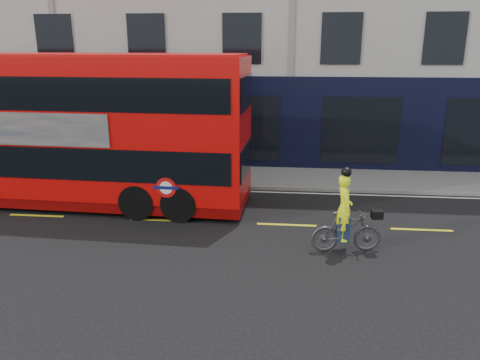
# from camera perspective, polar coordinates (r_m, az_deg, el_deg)

# --- Properties ---
(ground) EXTENTS (120.00, 120.00, 0.00)m
(ground) POSITION_cam_1_polar(r_m,az_deg,el_deg) (13.01, 5.68, -7.92)
(ground) COLOR black
(ground) RESTS_ON ground
(pavement) EXTENTS (60.00, 3.00, 0.12)m
(pavement) POSITION_cam_1_polar(r_m,az_deg,el_deg) (19.11, 5.77, 0.27)
(pavement) COLOR slate
(pavement) RESTS_ON ground
(kerb) EXTENTS (60.00, 0.12, 0.13)m
(kerb) POSITION_cam_1_polar(r_m,az_deg,el_deg) (17.67, 5.76, -1.05)
(kerb) COLOR gray
(kerb) RESTS_ON ground
(road_edge_line) EXTENTS (58.00, 0.10, 0.01)m
(road_edge_line) POSITION_cam_1_polar(r_m,az_deg,el_deg) (17.40, 5.75, -1.54)
(road_edge_line) COLOR silver
(road_edge_line) RESTS_ON ground
(lane_dashes) EXTENTS (58.00, 0.12, 0.01)m
(lane_dashes) POSITION_cam_1_polar(r_m,az_deg,el_deg) (14.39, 5.71, -5.45)
(lane_dashes) COLOR yellow
(lane_dashes) RESTS_ON ground
(bus) EXTENTS (12.53, 3.34, 5.01)m
(bus) POSITION_cam_1_polar(r_m,az_deg,el_deg) (16.78, -20.65, 5.84)
(bus) COLOR red
(bus) RESTS_ON ground
(cyclist) EXTENTS (1.91, 0.78, 2.32)m
(cyclist) POSITION_cam_1_polar(r_m,az_deg,el_deg) (12.61, 12.77, -5.26)
(cyclist) COLOR #414346
(cyclist) RESTS_ON ground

